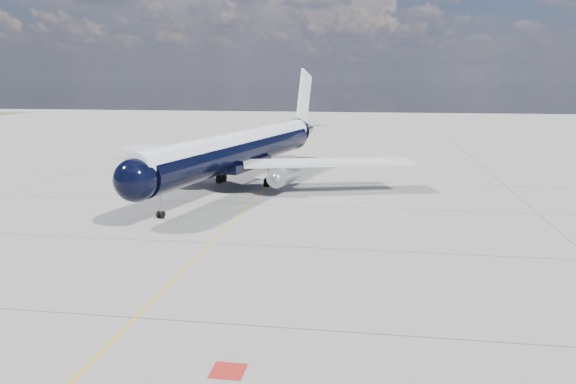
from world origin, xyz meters
name	(u,v)px	position (x,y,z in m)	size (l,w,h in m)	color
ground	(259,195)	(0.00, 30.00, 0.00)	(320.00, 320.00, 0.00)	gray
taxiway_centerline	(249,204)	(0.00, 25.00, 0.00)	(0.16, 160.00, 0.01)	orange
red_marking	(228,371)	(6.80, -10.00, 0.00)	(1.60, 1.60, 0.01)	maroon
main_airliner	(244,149)	(-3.11, 35.87, 4.66)	(41.68, 51.44, 15.00)	black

